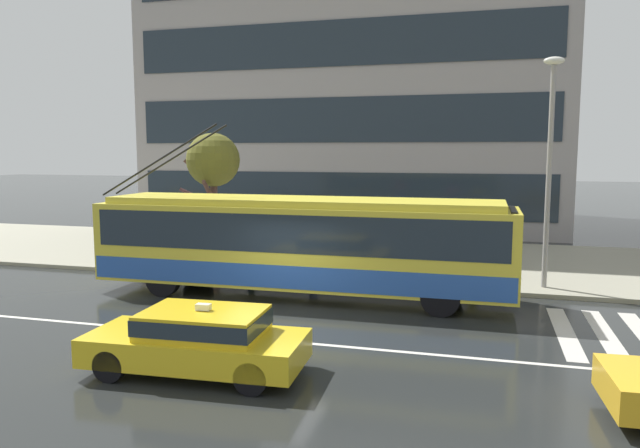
{
  "coord_description": "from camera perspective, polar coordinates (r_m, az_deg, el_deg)",
  "views": [
    {
      "loc": [
        5.12,
        -13.67,
        4.32
      ],
      "look_at": [
        0.39,
        3.43,
        2.15
      ],
      "focal_mm": 33.41,
      "sensor_mm": 36.0,
      "label": 1
    }
  ],
  "objects": [
    {
      "name": "pedestrian_waiting_by_pole",
      "position": [
        20.69,
        9.97,
        -0.53
      ],
      "size": [
        1.4,
        1.4,
        1.87
      ],
      "color": "#495149",
      "rests_on": "sidewalk_slab"
    },
    {
      "name": "taxi_oncoming_near",
      "position": [
        12.02,
        -11.51,
        -10.67
      ],
      "size": [
        4.33,
        1.99,
        1.39
      ],
      "color": "yellow",
      "rests_on": "ground_plane"
    },
    {
      "name": "sidewalk_slab",
      "position": [
        24.21,
        3.01,
        -3.14
      ],
      "size": [
        80.0,
        10.0,
        0.14
      ],
      "primitive_type": "cube",
      "color": "gray",
      "rests_on": "ground_plane"
    },
    {
      "name": "pedestrian_approaching_curb",
      "position": [
        19.84,
        -0.92,
        -0.46
      ],
      "size": [
        1.4,
        1.4,
        2.01
      ],
      "color": "navy",
      "rests_on": "sidewalk_slab"
    },
    {
      "name": "pedestrian_walking_past",
      "position": [
        21.13,
        14.52,
        -0.63
      ],
      "size": [
        1.17,
        1.17,
        1.86
      ],
      "color": "black",
      "rests_on": "sidewalk_slab"
    },
    {
      "name": "trolleybus",
      "position": [
        17.67,
        -1.85,
        -1.8
      ],
      "size": [
        12.66,
        2.6,
        5.15
      ],
      "color": "gold",
      "rests_on": "ground_plane"
    },
    {
      "name": "pedestrian_at_shelter",
      "position": [
        20.88,
        -6.84,
        -0.17
      ],
      "size": [
        1.34,
        1.34,
        1.99
      ],
      "color": "black",
      "rests_on": "sidewalk_slab"
    },
    {
      "name": "street_tree_bare",
      "position": [
        23.09,
        -10.2,
        5.88
      ],
      "size": [
        2.27,
        2.04,
        4.88
      ],
      "color": "brown",
      "rests_on": "sidewalk_slab"
    },
    {
      "name": "crosswalk_stripe_inner_a",
      "position": [
        15.85,
        25.66,
        -9.52
      ],
      "size": [
        0.44,
        4.4,
        0.01
      ],
      "primitive_type": "cube",
      "color": "beige",
      "rests_on": "ground_plane"
    },
    {
      "name": "lane_centre_line",
      "position": [
        14.16,
        -6.64,
        -10.82
      ],
      "size": [
        72.0,
        0.14,
        0.01
      ],
      "primitive_type": "cube",
      "color": "silver",
      "rests_on": "ground_plane"
    },
    {
      "name": "ground_plane",
      "position": [
        15.22,
        -4.92,
        -9.53
      ],
      "size": [
        160.0,
        160.0,
        0.0
      ],
      "primitive_type": "plane",
      "color": "#242726"
    },
    {
      "name": "crosswalk_stripe_edge_near",
      "position": [
        15.71,
        22.38,
        -9.5
      ],
      "size": [
        0.44,
        4.4,
        0.01
      ],
      "primitive_type": "cube",
      "color": "beige",
      "rests_on": "ground_plane"
    },
    {
      "name": "office_tower_corner_left",
      "position": [
        38.69,
        4.25,
        17.97
      ],
      "size": [
        23.48,
        14.95,
        23.41
      ],
      "color": "gray",
      "rests_on": "ground_plane"
    },
    {
      "name": "street_lamp",
      "position": [
        19.35,
        21.16,
        6.27
      ],
      "size": [
        0.6,
        0.32,
        6.97
      ],
      "color": "gray",
      "rests_on": "sidewalk_slab"
    }
  ]
}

